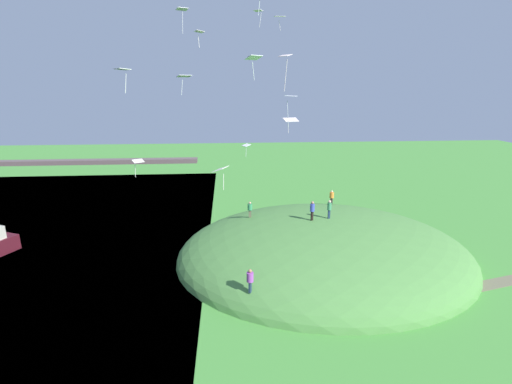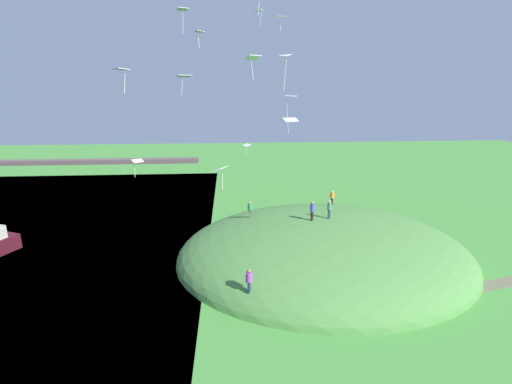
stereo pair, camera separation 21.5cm
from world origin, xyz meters
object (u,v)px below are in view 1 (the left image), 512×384
object	(u,v)px
kite_12	(258,12)
kite_3	(182,10)
person_on_hilltop	(332,196)
person_walking_path	(329,207)
kite_1	(254,59)
kite_10	(199,32)
kite_4	(221,170)
kite_9	(184,77)
kite_6	(138,162)
person_with_child	(250,208)
kite_7	(291,120)
kite_2	(246,146)
person_near_shore	(312,208)
kite_11	(285,59)
kite_0	(291,98)
kite_5	(122,70)
kite_13	(280,17)
person_watching_kites	(250,278)

from	to	relation	value
kite_12	kite_3	bearing A→B (deg)	178.17
person_on_hilltop	kite_12	bearing A→B (deg)	150.50
person_walking_path	kite_12	bearing A→B (deg)	-51.39
kite_1	kite_10	xyz separation A→B (m)	(-3.76, 9.12, 2.68)
kite_3	kite_4	size ratio (longest dim) A/B	1.44
kite_4	kite_9	size ratio (longest dim) A/B	0.95
kite_6	kite_1	bearing A→B (deg)	-15.86
person_walking_path	person_with_child	world-z (taller)	person_walking_path
kite_7	kite_2	bearing A→B (deg)	121.60
person_near_shore	person_with_child	distance (m)	6.22
kite_7	kite_10	bearing A→B (deg)	165.49
person_near_shore	person_on_hilltop	bearing A→B (deg)	29.66
person_with_child	kite_2	distance (m)	6.12
person_walking_path	kite_10	distance (m)	18.60
kite_9	kite_10	distance (m)	4.00
kite_12	kite_2	bearing A→B (deg)	158.05
person_near_shore	kite_7	xyz separation A→B (m)	(-2.21, -0.36, 7.85)
kite_11	kite_12	bearing A→B (deg)	93.54
kite_0	kite_6	world-z (taller)	kite_0
kite_2	kite_7	bearing A→B (deg)	-58.40
person_on_hilltop	kite_0	world-z (taller)	kite_0
kite_2	kite_5	distance (m)	17.31
kite_3	kite_6	bearing A→B (deg)	-103.75
kite_3	kite_13	size ratio (longest dim) A/B	1.62
kite_7	kite_9	xyz separation A→B (m)	(-8.60, 0.47, 3.41)
person_with_child	kite_11	distance (m)	16.25
kite_0	kite_4	distance (m)	7.76
kite_11	kite_6	bearing A→B (deg)	171.48
person_watching_kites	kite_5	xyz separation A→B (m)	(-7.12, -0.61, 13.49)
kite_0	kite_2	bearing A→B (deg)	106.48
kite_11	kite_2	bearing A→B (deg)	98.74
kite_5	kite_7	size ratio (longest dim) A/B	1.03
kite_4	person_near_shore	bearing A→B (deg)	45.14
person_near_shore	kite_9	world-z (taller)	kite_9
person_walking_path	person_watching_kites	distance (m)	11.90
kite_2	kite_3	bearing A→B (deg)	-177.54
kite_2	kite_0	bearing A→B (deg)	-73.52
person_on_hilltop	kite_4	size ratio (longest dim) A/B	1.08
kite_1	kite_9	world-z (taller)	kite_1
kite_3	kite_5	world-z (taller)	kite_3
kite_9	kite_7	bearing A→B (deg)	-3.10
person_with_child	kite_1	size ratio (longest dim) A/B	1.08
kite_2	kite_11	distance (m)	14.09
kite_3	kite_0	bearing A→B (deg)	-47.25
kite_3	kite_11	world-z (taller)	kite_3
kite_1	kite_3	bearing A→B (deg)	113.35
kite_6	kite_9	bearing A→B (deg)	62.02
person_near_shore	kite_1	size ratio (longest dim) A/B	1.24
kite_11	kite_3	bearing A→B (deg)	122.32
person_walking_path	kite_9	xyz separation A→B (m)	(-12.47, -0.24, 11.28)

